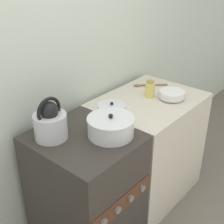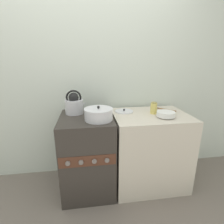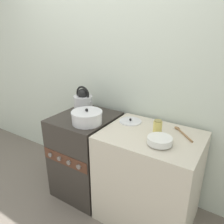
{
  "view_description": "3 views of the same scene",
  "coord_description": "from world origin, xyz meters",
  "px_view_note": "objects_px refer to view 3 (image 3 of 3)",
  "views": [
    {
      "loc": [
        -1.09,
        -0.85,
        1.87
      ],
      "look_at": [
        0.31,
        0.34,
        0.91
      ],
      "focal_mm": 50.0,
      "sensor_mm": 36.0,
      "label": 1
    },
    {
      "loc": [
        0.02,
        -1.44,
        1.46
      ],
      "look_at": [
        0.28,
        0.33,
        0.91
      ],
      "focal_mm": 28.0,
      "sensor_mm": 36.0,
      "label": 2
    },
    {
      "loc": [
        1.31,
        -1.23,
        1.71
      ],
      "look_at": [
        0.34,
        0.3,
        1.0
      ],
      "focal_mm": 35.0,
      "sensor_mm": 36.0,
      "label": 3
    }
  ],
  "objects_px": {
    "stove": "(86,154)",
    "enamel_bowl": "(160,140)",
    "cooking_pot": "(87,117)",
    "storage_jar": "(157,128)",
    "kettle": "(83,101)",
    "loose_pot_lid": "(130,121)"
  },
  "relations": [
    {
      "from": "enamel_bowl",
      "to": "storage_jar",
      "type": "distance_m",
      "value": 0.17
    },
    {
      "from": "storage_jar",
      "to": "loose_pot_lid",
      "type": "distance_m",
      "value": 0.34
    },
    {
      "from": "stove",
      "to": "loose_pot_lid",
      "type": "distance_m",
      "value": 0.64
    },
    {
      "from": "enamel_bowl",
      "to": "loose_pot_lid",
      "type": "bearing_deg",
      "value": 146.16
    },
    {
      "from": "kettle",
      "to": "loose_pot_lid",
      "type": "distance_m",
      "value": 0.57
    },
    {
      "from": "enamel_bowl",
      "to": "stove",
      "type": "bearing_deg",
      "value": 172.21
    },
    {
      "from": "kettle",
      "to": "storage_jar",
      "type": "xyz_separation_m",
      "value": [
        0.87,
        -0.11,
        -0.05
      ]
    },
    {
      "from": "stove",
      "to": "enamel_bowl",
      "type": "bearing_deg",
      "value": -7.79
    },
    {
      "from": "kettle",
      "to": "enamel_bowl",
      "type": "xyz_separation_m",
      "value": [
        0.95,
        -0.25,
        -0.07
      ]
    },
    {
      "from": "stove",
      "to": "enamel_bowl",
      "type": "relative_size",
      "value": 4.61
    },
    {
      "from": "cooking_pot",
      "to": "loose_pot_lid",
      "type": "relative_size",
      "value": 1.36
    },
    {
      "from": "kettle",
      "to": "cooking_pot",
      "type": "bearing_deg",
      "value": -45.2
    },
    {
      "from": "loose_pot_lid",
      "to": "cooking_pot",
      "type": "bearing_deg",
      "value": -140.34
    },
    {
      "from": "cooking_pot",
      "to": "enamel_bowl",
      "type": "xyz_separation_m",
      "value": [
        0.71,
        -0.0,
        -0.03
      ]
    },
    {
      "from": "cooking_pot",
      "to": "storage_jar",
      "type": "relative_size",
      "value": 2.18
    },
    {
      "from": "kettle",
      "to": "loose_pot_lid",
      "type": "relative_size",
      "value": 1.25
    },
    {
      "from": "cooking_pot",
      "to": "loose_pot_lid",
      "type": "height_order",
      "value": "cooking_pot"
    },
    {
      "from": "kettle",
      "to": "loose_pot_lid",
      "type": "bearing_deg",
      "value": 1.03
    },
    {
      "from": "enamel_bowl",
      "to": "loose_pot_lid",
      "type": "distance_m",
      "value": 0.47
    },
    {
      "from": "enamel_bowl",
      "to": "storage_jar",
      "type": "xyz_separation_m",
      "value": [
        -0.08,
        0.15,
        0.03
      ]
    },
    {
      "from": "cooking_pot",
      "to": "storage_jar",
      "type": "xyz_separation_m",
      "value": [
        0.63,
        0.14,
        -0.0
      ]
    },
    {
      "from": "storage_jar",
      "to": "cooking_pot",
      "type": "bearing_deg",
      "value": -167.0
    }
  ]
}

